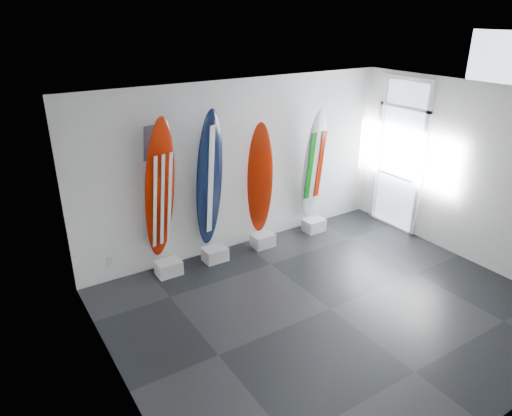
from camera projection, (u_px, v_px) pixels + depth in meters
floor at (330, 309)px, 6.84m from camera, size 6.00×6.00×0.00m
ceiling at (345, 102)px, 5.67m from camera, size 6.00×6.00×0.00m
wall_back at (241, 166)px, 8.19m from camera, size 6.00×0.00×6.00m
wall_left at (114, 279)px, 4.77m from camera, size 0.00×5.00×5.00m
wall_right at (474, 175)px, 7.74m from camera, size 0.00×5.00×5.00m
display_block_usa at (169, 268)px, 7.69m from camera, size 0.40×0.30×0.24m
surfboard_usa at (160, 191)px, 7.26m from camera, size 0.64×0.58×2.41m
display_block_navy at (215, 254)px, 8.12m from camera, size 0.40×0.30×0.24m
surfboard_navy at (209, 181)px, 7.68m from camera, size 0.61×0.45×2.41m
display_block_swiss at (263, 240)px, 8.61m from camera, size 0.40×0.30×0.24m
surfboard_swiss at (260, 179)px, 8.24m from camera, size 0.51×0.33×2.07m
display_block_italy at (314, 225)px, 9.21m from camera, size 0.40×0.30×0.24m
surfboard_italy at (314, 165)px, 8.82m from camera, size 0.49×0.35×2.17m
wall_outlet at (110, 262)px, 7.41m from camera, size 0.09×0.02×0.13m
glass_door at (400, 157)px, 8.96m from camera, size 0.12×1.16×2.85m
balcony at (437, 189)px, 9.98m from camera, size 2.80×2.20×1.20m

